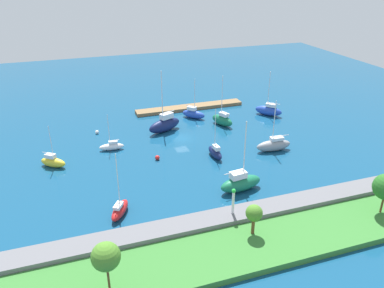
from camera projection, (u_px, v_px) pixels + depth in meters
The scene contains 19 objects.
water at pixel (182, 138), 76.75m from camera, with size 160.00×160.00×0.00m, color navy.
pier_dock at pixel (190, 107), 91.91m from camera, with size 25.81×3.09×0.75m, color olive.
breakwater at pixel (245, 215), 52.14m from camera, with size 65.96×3.46×1.46m, color slate.
shoreline_park at pixel (266, 244), 47.20m from camera, with size 60.75×8.33×0.85m, color #387A33.
harbor_beacon at pixel (233, 199), 50.36m from camera, with size 0.56×0.56×3.73m.
park_tree_east at pixel (254, 214), 47.18m from camera, with size 2.11×2.11×4.08m.
park_tree_mideast at pixel (106, 257), 38.24m from camera, with size 2.99×2.99×5.85m.
sailboat_navy_far_north at pixel (215, 152), 68.79m from camera, with size 1.64×4.82×9.08m.
sailboat_green_lone_south at pixel (241, 183), 58.58m from camera, with size 7.07×3.23×11.29m.
sailboat_blue_outer_mooring at pixel (193, 114), 86.21m from camera, with size 5.09×5.15×8.99m.
sailboat_yellow_off_beacon at pixel (53, 162), 65.59m from camera, with size 4.72×4.11×7.54m.
sailboat_red_west_end at pixel (120, 210), 52.97m from camera, with size 3.77×4.97×9.30m.
sailboat_white_lone_north at pixel (112, 146), 71.60m from camera, with size 4.62×1.75×7.04m.
sailboat_gray_far_south at pixel (274, 145), 71.12m from camera, with size 6.78×2.35×9.71m.
sailboat_navy_by_breakwater at pixel (165, 124), 79.17m from camera, with size 7.91×5.12×12.71m.
sailboat_green_inner_mooring at pixel (222, 120), 82.31m from camera, with size 3.91×5.89×10.73m.
sailboat_blue_along_channel at pixel (269, 110), 87.71m from camera, with size 5.71×5.96×10.08m.
mooring_buoy_red at pixel (157, 158), 68.13m from camera, with size 0.83×0.83×0.83m, color red.
mooring_buoy_white at pixel (97, 132), 78.52m from camera, with size 0.74×0.74×0.74m, color white.
Camera 1 is at (20.80, 66.84, 31.55)m, focal length 36.18 mm.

